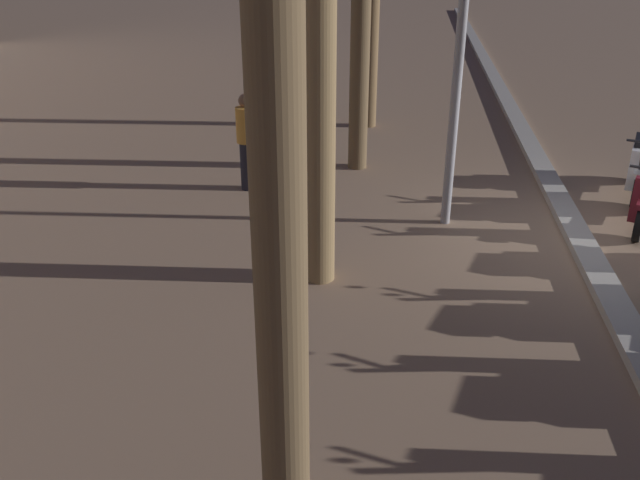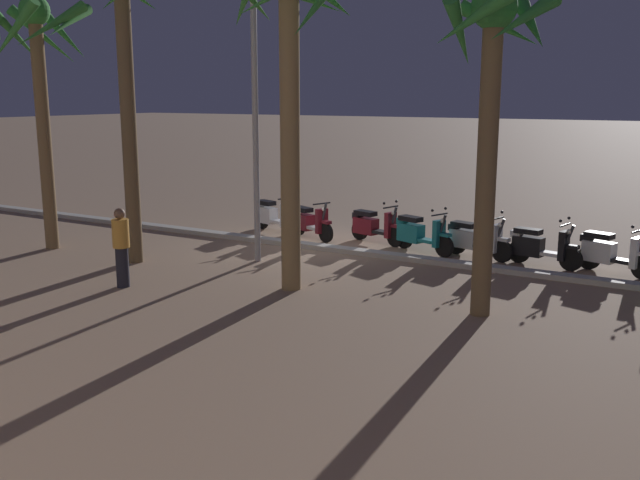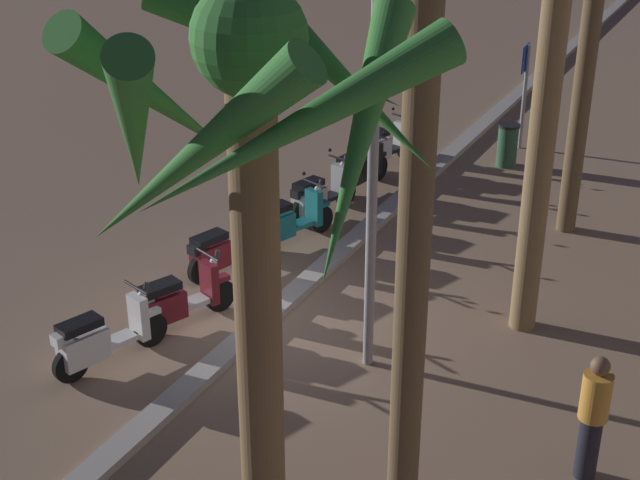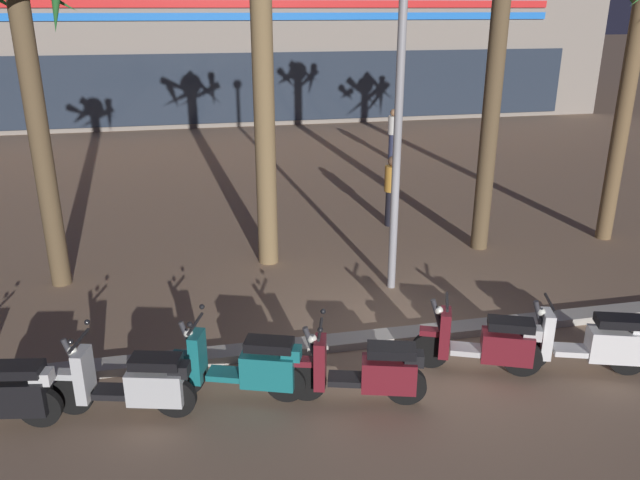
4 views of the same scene
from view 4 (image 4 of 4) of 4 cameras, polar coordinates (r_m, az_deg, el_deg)
ground_plane at (r=9.71m, az=7.42°, el=-8.97°), size 200.00×200.00×0.00m
curb_strip at (r=9.70m, az=7.39°, el=-8.59°), size 60.00×0.36×0.12m
mall_facade_backdrop at (r=34.07m, az=-16.86°, el=20.06°), size 42.37×14.88×10.07m
scooter_silver_far_back at (r=8.14m, az=-16.56°, el=-12.36°), size 1.76×0.74×1.17m
scooter_teal_mid_front at (r=8.17m, az=-6.71°, el=-11.30°), size 1.76×0.84×1.17m
scooter_maroon_tail_end at (r=8.07m, az=4.28°, el=-11.79°), size 1.74×0.76×1.17m
scooter_maroon_mid_centre at (r=8.94m, az=14.92°, el=-9.03°), size 1.67×0.86×1.04m
scooter_white_lead_nearest at (r=9.40m, az=23.47°, el=-8.51°), size 1.77×0.81×1.04m
palm_tree_near_sign at (r=11.57m, az=-5.34°, el=20.39°), size 2.57×2.61×6.43m
palm_tree_by_mall_entrance at (r=11.51m, az=-25.31°, el=15.68°), size 1.94×2.04×5.64m
pedestrian_window_shopping at (r=14.36m, az=6.52°, el=4.57°), size 0.34×0.34×1.63m
pedestrian_strolling_near_curb at (r=20.96m, az=6.63°, el=9.61°), size 0.34×0.34×1.65m
street_lamp at (r=10.42m, az=7.37°, el=16.35°), size 0.36×0.36×6.60m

